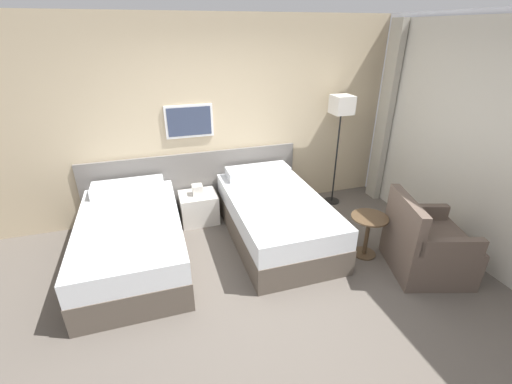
# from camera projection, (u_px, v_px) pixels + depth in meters

# --- Properties ---
(ground_plane) EXTENTS (16.00, 16.00, 0.00)m
(ground_plane) POSITION_uv_depth(u_px,v_px,m) (271.00, 293.00, 3.58)
(ground_plane) COLOR #5B544C
(wall_headboard) EXTENTS (10.00, 0.10, 2.70)m
(wall_headboard) POSITION_uv_depth(u_px,v_px,m) (220.00, 125.00, 4.78)
(wall_headboard) COLOR #C6B28E
(wall_headboard) RESTS_ON ground_plane
(wall_window) EXTENTS (0.21, 4.53, 2.70)m
(wall_window) POSITION_uv_depth(u_px,v_px,m) (502.00, 152.00, 3.58)
(wall_window) COLOR white
(wall_window) RESTS_ON ground_plane
(bed_near_door) EXTENTS (1.12, 1.99, 0.71)m
(bed_near_door) POSITION_uv_depth(u_px,v_px,m) (132.00, 240.00, 3.95)
(bed_near_door) COLOR brown
(bed_near_door) RESTS_ON ground_plane
(bed_near_window) EXTENTS (1.12, 1.99, 0.71)m
(bed_near_window) POSITION_uv_depth(u_px,v_px,m) (275.00, 217.00, 4.44)
(bed_near_window) COLOR brown
(bed_near_window) RESTS_ON ground_plane
(nightstand) EXTENTS (0.51, 0.44, 0.56)m
(nightstand) POSITION_uv_depth(u_px,v_px,m) (199.00, 207.00, 4.85)
(nightstand) COLOR beige
(nightstand) RESTS_ON ground_plane
(floor_lamp) EXTENTS (0.28, 0.28, 1.66)m
(floor_lamp) POSITION_uv_depth(u_px,v_px,m) (341.00, 112.00, 4.87)
(floor_lamp) COLOR black
(floor_lamp) RESTS_ON ground_plane
(side_table) EXTENTS (0.43, 0.43, 0.53)m
(side_table) POSITION_uv_depth(u_px,v_px,m) (368.00, 228.00, 4.05)
(side_table) COLOR brown
(side_table) RESTS_ON ground_plane
(armchair) EXTENTS (0.97, 1.00, 0.90)m
(armchair) POSITION_uv_depth(u_px,v_px,m) (426.00, 247.00, 3.82)
(armchair) COLOR brown
(armchair) RESTS_ON ground_plane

